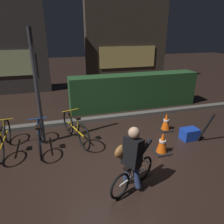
{
  "coord_description": "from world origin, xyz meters",
  "views": [
    {
      "loc": [
        -1.13,
        -3.93,
        2.74
      ],
      "look_at": [
        0.2,
        0.6,
        0.9
      ],
      "focal_mm": 33.56,
      "sensor_mm": 36.0,
      "label": 1
    }
  ],
  "objects": [
    {
      "name": "ground_plane",
      "position": [
        0.0,
        0.0,
        0.0
      ],
      "size": [
        40.0,
        40.0,
        0.0
      ],
      "primitive_type": "plane",
      "color": "black"
    },
    {
      "name": "sidewalk_curb",
      "position": [
        0.0,
        2.2,
        0.06
      ],
      "size": [
        12.0,
        0.24,
        0.12
      ],
      "primitive_type": "cube",
      "color": "#56544F",
      "rests_on": "ground"
    },
    {
      "name": "hedge_row",
      "position": [
        1.8,
        3.1,
        0.63
      ],
      "size": [
        4.8,
        0.7,
        1.26
      ],
      "primitive_type": "cube",
      "color": "#214723",
      "rests_on": "ground"
    },
    {
      "name": "storefront_right",
      "position": [
        2.95,
        7.2,
        2.25
      ],
      "size": [
        4.46,
        0.54,
        4.51
      ],
      "color": "#42382D",
      "rests_on": "ground"
    },
    {
      "name": "street_post",
      "position": [
        -1.48,
        1.2,
        1.41
      ],
      "size": [
        0.1,
        0.1,
        2.83
      ],
      "primitive_type": "cylinder",
      "color": "#2D2D33",
      "rests_on": "ground"
    },
    {
      "name": "parked_bike_left_mid",
      "position": [
        -2.36,
        1.02,
        0.34
      ],
      "size": [
        0.46,
        1.6,
        0.74
      ],
      "rotation": [
        0.0,
        0.0,
        1.57
      ],
      "color": "black",
      "rests_on": "ground"
    },
    {
      "name": "parked_bike_center_left",
      "position": [
        -1.55,
        0.9,
        0.33
      ],
      "size": [
        0.46,
        1.57,
        0.72
      ],
      "rotation": [
        0.0,
        0.0,
        1.62
      ],
      "color": "black",
      "rests_on": "ground"
    },
    {
      "name": "parked_bike_center_right",
      "position": [
        -0.66,
        1.07,
        0.35
      ],
      "size": [
        0.56,
        1.65,
        0.78
      ],
      "rotation": [
        0.0,
        0.0,
        1.85
      ],
      "color": "black",
      "rests_on": "ground"
    },
    {
      "name": "traffic_cone_near",
      "position": [
        1.24,
        -0.1,
        0.26
      ],
      "size": [
        0.36,
        0.36,
        0.55
      ],
      "color": "black",
      "rests_on": "ground"
    },
    {
      "name": "traffic_cone_far",
      "position": [
        1.96,
        0.98,
        0.25
      ],
      "size": [
        0.36,
        0.36,
        0.53
      ],
      "color": "black",
      "rests_on": "ground"
    },
    {
      "name": "blue_crate",
      "position": [
        2.28,
        0.3,
        0.15
      ],
      "size": [
        0.45,
        0.34,
        0.3
      ],
      "primitive_type": "cube",
      "rotation": [
        0.0,
        0.0,
        0.04
      ],
      "color": "#193DB7",
      "rests_on": "ground"
    },
    {
      "name": "cyclist",
      "position": [
        0.09,
        -1.0,
        0.63
      ],
      "size": [
        1.05,
        0.63,
        1.25
      ],
      "rotation": [
        0.0,
        0.0,
        0.52
      ],
      "color": "black",
      "rests_on": "ground"
    },
    {
      "name": "closed_umbrella",
      "position": [
        2.55,
        0.05,
        0.41
      ],
      "size": [
        0.28,
        0.26,
        0.82
      ],
      "primitive_type": "cylinder",
      "rotation": [
        0.0,
        0.34,
        5.54
      ],
      "color": "black",
      "rests_on": "ground"
    }
  ]
}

